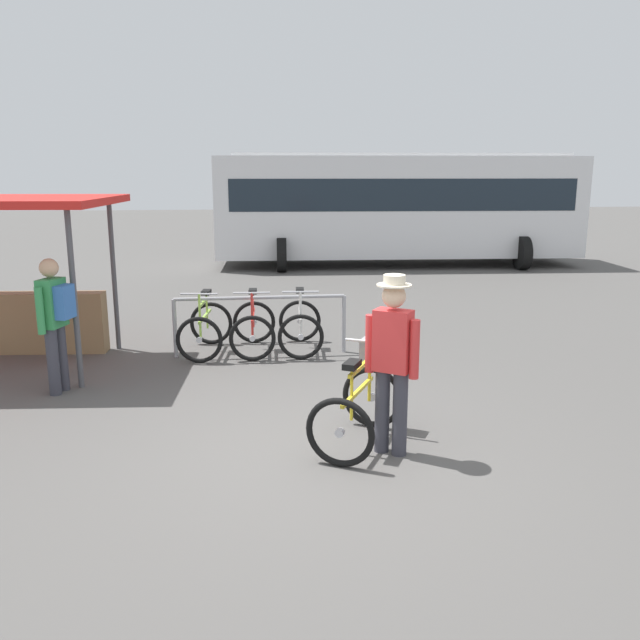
% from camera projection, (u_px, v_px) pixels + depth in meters
% --- Properties ---
extents(ground_plane, '(80.00, 80.00, 0.00)m').
position_uv_depth(ground_plane, '(314.00, 455.00, 6.27)').
color(ground_plane, '#514F4C').
extents(bike_rack_rail, '(2.51, 0.07, 0.88)m').
position_uv_depth(bike_rack_rail, '(260.00, 312.00, 9.53)').
color(bike_rack_rail, '#99999E').
rests_on(bike_rack_rail, ground).
extents(racked_bike_lime, '(0.79, 1.18, 0.97)m').
position_uv_depth(racked_bike_lime, '(205.00, 329.00, 9.67)').
color(racked_bike_lime, black).
rests_on(racked_bike_lime, ground).
extents(racked_bike_red, '(0.71, 1.13, 0.97)m').
position_uv_depth(racked_bike_red, '(253.00, 327.00, 9.75)').
color(racked_bike_red, black).
rests_on(racked_bike_red, ground).
extents(racked_bike_white, '(0.74, 1.14, 0.97)m').
position_uv_depth(racked_bike_white, '(300.00, 326.00, 9.83)').
color(racked_bike_white, black).
rests_on(racked_bike_white, ground).
extents(featured_bicycle, '(1.09, 1.26, 0.97)m').
position_uv_depth(featured_bicycle, '(360.00, 400.00, 6.47)').
color(featured_bicycle, black).
rests_on(featured_bicycle, ground).
extents(person_with_featured_bike, '(0.45, 0.37, 1.72)m').
position_uv_depth(person_with_featured_bike, '(392.00, 358.00, 6.11)').
color(person_with_featured_bike, '#383842').
rests_on(person_with_featured_bike, ground).
extents(pedestrian_with_backpack, '(0.41, 0.51, 1.64)m').
position_uv_depth(pedestrian_with_backpack, '(55.00, 317.00, 7.82)').
color(pedestrian_with_backpack, '#383842').
rests_on(pedestrian_with_backpack, ground).
extents(bus_distant, '(10.13, 3.79, 3.08)m').
position_uv_depth(bus_distant, '(396.00, 203.00, 18.51)').
color(bus_distant, silver).
rests_on(bus_distant, ground).
extents(market_stall, '(3.28, 2.55, 2.30)m').
position_uv_depth(market_stall, '(7.00, 263.00, 9.08)').
color(market_stall, '#4C4C51').
rests_on(market_stall, ground).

